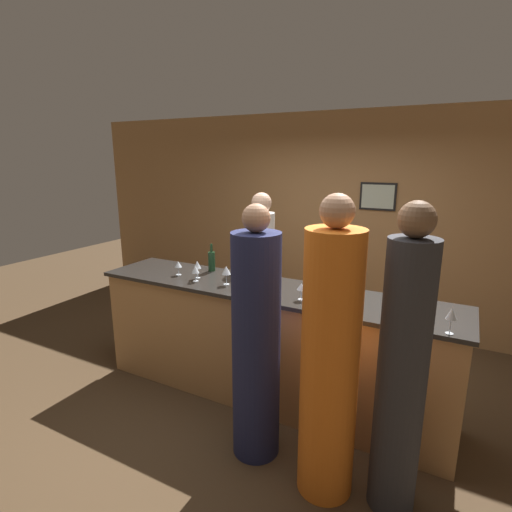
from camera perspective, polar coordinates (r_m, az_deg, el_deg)
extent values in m
plane|color=#4C3823|center=(4.06, 1.43, -19.25)|extent=(14.00, 14.00, 0.00)
cube|color=#A37547|center=(5.42, 11.57, 4.91)|extent=(8.00, 0.06, 2.80)
cube|color=black|center=(5.21, 17.01, 8.13)|extent=(0.44, 0.02, 0.34)
cube|color=#B7C6B2|center=(5.20, 16.99, 8.12)|extent=(0.39, 0.00, 0.29)
cube|color=#B27F4C|center=(3.80, 1.48, -12.59)|extent=(3.29, 0.64, 1.05)
cube|color=black|center=(3.59, 1.54, -4.78)|extent=(3.35, 0.70, 0.04)
cylinder|color=silver|center=(4.41, 0.74, -4.51)|extent=(0.28, 0.28, 1.65)
sphere|color=tan|center=(4.21, 0.78, 7.63)|extent=(0.21, 0.21, 0.21)
cylinder|color=orange|center=(2.70, 10.46, -15.44)|extent=(0.37, 0.37, 1.81)
sphere|color=#A37556|center=(2.38, 11.53, 6.33)|extent=(0.21, 0.21, 0.21)
cylinder|color=#1E234C|center=(3.00, 0.02, -13.05)|extent=(0.36, 0.36, 1.73)
sphere|color=#A37556|center=(2.70, 0.02, 5.45)|extent=(0.20, 0.20, 0.20)
cylinder|color=#2D2D33|center=(2.70, 20.02, -16.53)|extent=(0.30, 0.30, 1.79)
sphere|color=brown|center=(2.37, 22.01, 4.87)|extent=(0.21, 0.21, 0.21)
cylinder|color=#19381E|center=(4.10, -6.35, -0.78)|extent=(0.07, 0.07, 0.20)
cylinder|color=#19381E|center=(4.07, -6.41, 1.15)|extent=(0.03, 0.03, 0.08)
cylinder|color=silver|center=(3.80, -8.61, -3.55)|extent=(0.05, 0.05, 0.00)
cylinder|color=silver|center=(3.79, -8.63, -2.96)|extent=(0.01, 0.01, 0.08)
cone|color=silver|center=(3.77, -8.67, -1.88)|extent=(0.07, 0.07, 0.07)
cylinder|color=silver|center=(3.89, -8.33, -3.11)|extent=(0.05, 0.05, 0.00)
cylinder|color=silver|center=(3.88, -8.36, -2.42)|extent=(0.01, 0.01, 0.09)
cone|color=silver|center=(3.86, -8.40, -1.23)|extent=(0.07, 0.07, 0.07)
cylinder|color=silver|center=(3.61, 0.63, -4.32)|extent=(0.05, 0.05, 0.00)
cylinder|color=silver|center=(3.60, 0.64, -3.53)|extent=(0.01, 0.01, 0.10)
cone|color=silver|center=(3.57, 0.64, -2.32)|extent=(0.08, 0.08, 0.06)
cylinder|color=silver|center=(2.97, 25.89, -9.93)|extent=(0.05, 0.05, 0.00)
cylinder|color=silver|center=(2.95, 25.99, -9.00)|extent=(0.01, 0.01, 0.10)
cone|color=silver|center=(2.92, 26.18, -7.37)|extent=(0.07, 0.07, 0.08)
cylinder|color=silver|center=(3.18, 9.96, -7.11)|extent=(0.05, 0.05, 0.00)
cylinder|color=silver|center=(3.16, 9.99, -6.27)|extent=(0.01, 0.01, 0.09)
cone|color=silver|center=(3.14, 10.05, -4.98)|extent=(0.08, 0.08, 0.06)
cylinder|color=silver|center=(3.30, 6.47, -6.18)|extent=(0.05, 0.05, 0.00)
cylinder|color=silver|center=(3.29, 6.49, -5.48)|extent=(0.01, 0.01, 0.08)
cone|color=silver|center=(3.27, 6.52, -4.35)|extent=(0.07, 0.07, 0.06)
cylinder|color=silver|center=(4.03, -10.99, -2.64)|extent=(0.05, 0.05, 0.00)
cylinder|color=silver|center=(4.02, -11.01, -2.08)|extent=(0.01, 0.01, 0.08)
cone|color=silver|center=(4.00, -11.06, -1.15)|extent=(0.07, 0.07, 0.06)
cylinder|color=silver|center=(3.67, -4.25, -4.06)|extent=(0.05, 0.05, 0.00)
cylinder|color=silver|center=(3.66, -4.26, -3.32)|extent=(0.01, 0.01, 0.09)
cone|color=silver|center=(3.63, -4.28, -2.02)|extent=(0.08, 0.08, 0.08)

